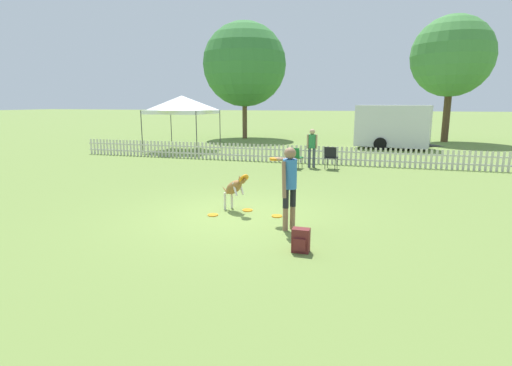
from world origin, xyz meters
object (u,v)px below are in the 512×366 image
at_px(backpack_on_grass, 301,241).
at_px(folding_chair_center, 295,156).
at_px(canopy_tent_main, 182,105).
at_px(tree_left_grove, 244,65).
at_px(folding_chair_blue_left, 331,156).
at_px(spectator_standing, 312,145).
at_px(handler_person, 289,178).
at_px(leaping_dog, 235,187).
at_px(frisbee_near_dog, 213,215).
at_px(frisbee_midfield, 248,210).
at_px(equipment_trailer, 393,126).
at_px(frisbee_near_handler, 277,216).
at_px(tree_right_grove, 452,57).

xyz_separation_m(backpack_on_grass, folding_chair_center, (-1.88, 8.68, 0.29)).
relative_size(canopy_tent_main, tree_left_grove, 0.39).
bearing_deg(backpack_on_grass, tree_left_grove, 110.99).
height_order(folding_chair_blue_left, spectator_standing, spectator_standing).
height_order(handler_person, canopy_tent_main, canopy_tent_main).
bearing_deg(leaping_dog, frisbee_near_dog, -0.31).
bearing_deg(folding_chair_blue_left, folding_chair_center, 17.10).
relative_size(frisbee_midfield, folding_chair_center, 0.29).
height_order(folding_chair_blue_left, tree_left_grove, tree_left_grove).
distance_m(leaping_dog, frisbee_midfield, 0.64).
distance_m(folding_chair_blue_left, equipment_trailer, 8.49).
relative_size(leaping_dog, canopy_tent_main, 0.30).
xyz_separation_m(handler_person, tree_left_grove, (-7.51, 19.66, 4.07)).
xyz_separation_m(frisbee_near_dog, tree_left_grove, (-5.66, 19.20, 5.10)).
relative_size(handler_person, folding_chair_center, 2.03).
distance_m(spectator_standing, equipment_trailer, 8.52).
bearing_deg(frisbee_near_handler, tree_right_grove, 72.81).
distance_m(handler_person, frisbee_near_handler, 1.38).
distance_m(folding_chair_center, tree_right_grove, 16.10).
xyz_separation_m(handler_person, frisbee_near_handler, (-0.43, 0.81, -1.03)).
distance_m(equipment_trailer, tree_left_grove, 11.33).
relative_size(frisbee_near_handler, equipment_trailer, 0.05).
relative_size(canopy_tent_main, equipment_trailer, 0.65).
relative_size(backpack_on_grass, folding_chair_blue_left, 0.48).
distance_m(leaping_dog, frisbee_near_handler, 1.22).
bearing_deg(canopy_tent_main, folding_chair_center, -31.49).
bearing_deg(frisbee_midfield, equipment_trailer, 76.10).
xyz_separation_m(leaping_dog, folding_chair_blue_left, (1.47, 6.74, -0.05)).
xyz_separation_m(backpack_on_grass, spectator_standing, (-1.29, 9.13, 0.70)).
distance_m(handler_person, tree_left_grove, 21.44).
relative_size(backpack_on_grass, canopy_tent_main, 0.13).
bearing_deg(tree_right_grove, frisbee_near_dog, -110.46).
bearing_deg(frisbee_near_dog, tree_left_grove, 106.44).
distance_m(frisbee_near_handler, frisbee_midfield, 0.84).
height_order(folding_chair_blue_left, folding_chair_center, folding_chair_blue_left).
bearing_deg(equipment_trailer, backpack_on_grass, -87.83).
height_order(handler_person, leaping_dog, handler_person).
xyz_separation_m(folding_chair_center, tree_right_grove, (7.22, 13.54, 4.88)).
xyz_separation_m(frisbee_near_handler, folding_chair_blue_left, (0.40, 6.92, 0.51)).
relative_size(frisbee_midfield, spectator_standing, 0.16).
height_order(backpack_on_grass, folding_chair_center, folding_chair_center).
distance_m(leaping_dog, frisbee_near_dog, 0.84).
height_order(leaping_dog, frisbee_near_handler, leaping_dog).
height_order(handler_person, tree_left_grove, tree_left_grove).
distance_m(backpack_on_grass, spectator_standing, 9.24).
bearing_deg(tree_right_grove, canopy_tent_main, -146.84).
bearing_deg(leaping_dog, canopy_tent_main, -113.98).
relative_size(frisbee_near_handler, backpack_on_grass, 0.58).
relative_size(tree_left_grove, tree_right_grove, 1.01).
distance_m(frisbee_midfield, spectator_standing, 6.92).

